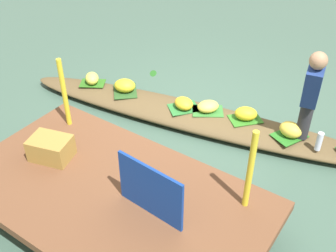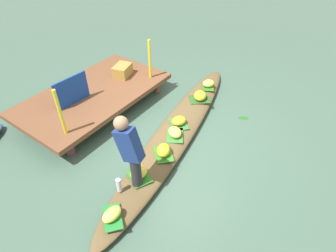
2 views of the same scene
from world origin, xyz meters
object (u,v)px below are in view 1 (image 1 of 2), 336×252
banana_bunch_3 (125,85)px  banana_bunch_5 (184,103)px  banana_bunch_0 (246,114)px  banana_bunch_6 (208,106)px  vendor_boat (193,117)px  banana_bunch_4 (92,78)px  market_banner (150,191)px  banana_bunch_2 (291,130)px  produce_crate (51,148)px  vendor_person (311,92)px  water_bottle (319,141)px

banana_bunch_3 → banana_bunch_5: (-0.97, -0.10, -0.02)m
banana_bunch_0 → banana_bunch_6: 0.53m
banana_bunch_0 → vendor_boat: bearing=17.5°
vendor_boat → banana_bunch_6: (-0.17, -0.10, 0.18)m
banana_bunch_0 → banana_bunch_4: 2.40m
banana_bunch_6 → market_banner: 2.19m
banana_bunch_2 → produce_crate: (1.98, 2.14, 0.23)m
banana_bunch_0 → banana_bunch_6: size_ratio=0.99×
banana_bunch_4 → market_banner: bearing=144.0°
banana_bunch_6 → market_banner: (-0.55, 2.08, 0.41)m
banana_bunch_0 → vendor_person: (-0.76, 0.01, 0.61)m
banana_bunch_2 → vendor_person: vendor_person is taller
water_bottle → produce_crate: bearing=41.3°
banana_bunch_3 → banana_bunch_2: bearing=-172.3°
banana_bunch_0 → vendor_person: bearing=179.1°
banana_bunch_0 → banana_bunch_4: (2.36, 0.45, -0.00)m
banana_bunch_3 → water_bottle: water_bottle is taller
banana_bunch_0 → banana_bunch_3: (1.80, 0.35, 0.00)m
water_bottle → banana_bunch_6: bearing=1.2°
banana_bunch_5 → vendor_person: bearing=-171.8°
banana_bunch_2 → banana_bunch_3: size_ratio=0.93×
banana_bunch_3 → banana_bunch_5: banana_bunch_3 is taller
banana_bunch_3 → vendor_person: (-2.57, -0.33, 0.61)m
banana_bunch_2 → banana_bunch_4: size_ratio=1.10×
banana_bunch_3 → market_banner: 2.63m
vendor_boat → banana_bunch_3: bearing=-3.8°
banana_bunch_4 → banana_bunch_5: 1.54m
water_bottle → market_banner: bearing=65.3°
banana_bunch_6 → produce_crate: 2.22m
vendor_boat → banana_bunch_6: size_ratio=17.48×
banana_bunch_3 → market_banner: (-1.84, 1.85, 0.39)m
water_bottle → market_banner: 2.35m
banana_bunch_3 → market_banner: size_ratio=0.42×
banana_bunch_0 → vendor_person: vendor_person is taller
banana_bunch_2 → banana_bunch_5: (1.46, 0.22, -0.02)m
banana_bunch_4 → water_bottle: 3.39m
banana_bunch_4 → water_bottle: size_ratio=1.08×
produce_crate → banana_bunch_5: bearing=-105.2°
banana_bunch_2 → banana_bunch_6: banana_bunch_2 is taller
banana_bunch_4 → vendor_person: 3.21m
produce_crate → vendor_person: bearing=-134.6°
banana_bunch_2 → banana_bunch_4: 3.02m
banana_bunch_3 → banana_bunch_6: (-1.29, -0.23, -0.02)m
banana_bunch_2 → vendor_person: size_ratio=0.23×
banana_bunch_3 → banana_bunch_5: size_ratio=1.09×
banana_bunch_6 → market_banner: market_banner is taller
vendor_boat → banana_bunch_3: banana_bunch_3 is taller
vendor_boat → vendor_person: vendor_person is taller
banana_bunch_6 → banana_bunch_2: bearing=-175.1°
banana_bunch_5 → banana_bunch_6: bearing=-158.3°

